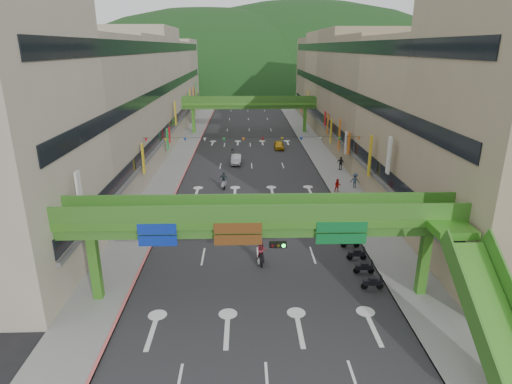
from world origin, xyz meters
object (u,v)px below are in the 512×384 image
at_px(overpass_near, 276,230).
at_px(pedestrian_red, 337,187).
at_px(car_silver, 236,159).
at_px(scooter_rider_near, 213,223).
at_px(scooter_rider_mid, 261,252).
at_px(car_yellow, 279,145).

relative_size(overpass_near, pedestrian_red, 18.07).
height_order(car_silver, pedestrian_red, pedestrian_red).
distance_m(overpass_near, scooter_rider_near, 12.96).
xyz_separation_m(overpass_near, pedestrian_red, (8.87, 22.28, -4.43)).
xyz_separation_m(scooter_rider_near, scooter_rider_mid, (4.17, -5.99, -0.04)).
xyz_separation_m(car_silver, pedestrian_red, (12.01, -13.57, 0.09)).
bearing_deg(scooter_rider_near, scooter_rider_mid, -55.16).
bearing_deg(scooter_rider_mid, overpass_near, -82.34).
relative_size(overpass_near, scooter_rider_near, 12.74).
xyz_separation_m(car_silver, car_yellow, (6.98, 9.38, -0.02)).
distance_m(scooter_rider_near, car_silver, 24.65).
distance_m(scooter_rider_mid, pedestrian_red, 19.52).
distance_m(scooter_rider_near, scooter_rider_mid, 7.29).
distance_m(car_yellow, pedestrian_red, 23.50).
bearing_deg(pedestrian_red, car_silver, 139.62).
bearing_deg(car_silver, car_yellow, 55.88).
xyz_separation_m(scooter_rider_mid, car_yellow, (4.54, 39.96, -0.34)).
height_order(car_silver, car_yellow, car_silver).
relative_size(scooter_rider_near, car_silver, 0.53).
distance_m(car_silver, car_yellow, 11.69).
bearing_deg(scooter_rider_mid, scooter_rider_near, 124.84).
height_order(scooter_rider_near, car_yellow, scooter_rider_near).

